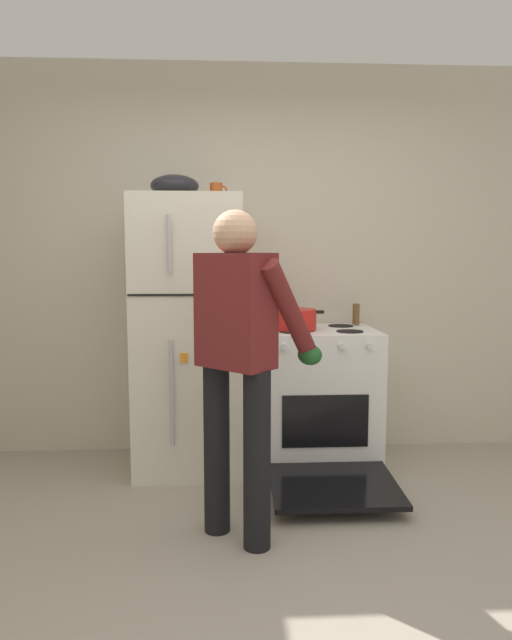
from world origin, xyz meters
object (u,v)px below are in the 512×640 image
object	(u,v)px
refrigerator	(189,334)
person_cook	(240,347)
stove_range	(317,399)
coffee_mug	(217,191)
pepper_mill	(356,314)
red_pot	(295,319)
mixing_bowl	(175,186)

from	to	relation	value
refrigerator	person_cook	world-z (taller)	refrigerator
stove_range	coffee_mug	world-z (taller)	coffee_mug
stove_range	coffee_mug	distance (m)	1.51
pepper_mill	red_pot	bearing A→B (deg)	-151.48
refrigerator	mixing_bowl	size ratio (longest dim) A/B	5.78
stove_range	person_cook	size ratio (longest dim) A/B	0.76
coffee_mug	pepper_mill	xyz separation A→B (m)	(0.96, 0.15, -0.82)
person_cook	coffee_mug	bearing A→B (deg)	96.82
refrigerator	stove_range	distance (m)	0.95
refrigerator	person_cook	xyz separation A→B (m)	(0.31, -0.98, 0.07)
stove_range	pepper_mill	xyz separation A→B (m)	(0.30, 0.22, 0.54)
refrigerator	red_pot	distance (m)	0.69
coffee_mug	refrigerator	bearing A→B (deg)	-164.60
refrigerator	coffee_mug	xyz separation A→B (m)	(0.18, 0.05, 0.93)
refrigerator	pepper_mill	bearing A→B (deg)	9.94
pepper_mill	person_cook	bearing A→B (deg)	-125.37
person_cook	mixing_bowl	world-z (taller)	mixing_bowl
red_pot	mixing_bowl	world-z (taller)	mixing_bowl
stove_range	pepper_mill	bearing A→B (deg)	36.00
red_pot	coffee_mug	distance (m)	0.97
refrigerator	coffee_mug	world-z (taller)	coffee_mug
stove_range	coffee_mug	size ratio (longest dim) A/B	10.91
refrigerator	person_cook	size ratio (longest dim) A/B	1.10
red_pot	mixing_bowl	xyz separation A→B (m)	(-0.76, 0.05, 0.85)
stove_range	coffee_mug	bearing A→B (deg)	174.12
person_cook	coffee_mug	size ratio (longest dim) A/B	14.28
refrigerator	mixing_bowl	world-z (taller)	mixing_bowl
stove_range	person_cook	distance (m)	1.21
person_cook	mixing_bowl	size ratio (longest dim) A/B	5.25
pepper_mill	mixing_bowl	world-z (taller)	mixing_bowl
refrigerator	red_pot	size ratio (longest dim) A/B	4.64
red_pot	mixing_bowl	distance (m)	1.14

